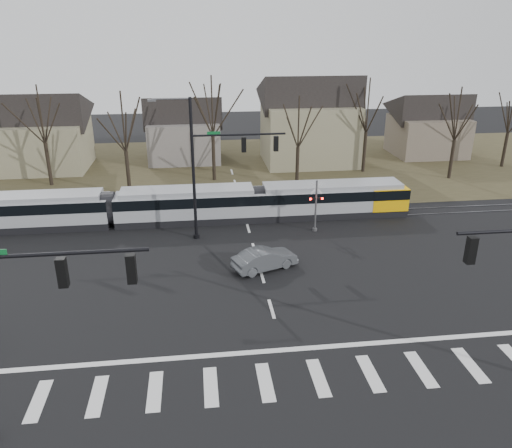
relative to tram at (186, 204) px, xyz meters
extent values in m
plane|color=black|center=(4.75, -16.00, -1.49)|extent=(140.00, 140.00, 0.00)
cube|color=#38331E|center=(4.75, 16.00, -1.49)|extent=(140.00, 28.00, 0.01)
cube|color=silver|center=(-6.05, -20.00, -1.48)|extent=(0.60, 2.60, 0.01)
cube|color=silver|center=(-3.65, -20.00, -1.48)|extent=(0.60, 2.60, 0.01)
cube|color=silver|center=(-1.25, -20.00, -1.48)|extent=(0.60, 2.60, 0.01)
cube|color=silver|center=(1.15, -20.00, -1.48)|extent=(0.60, 2.60, 0.01)
cube|color=silver|center=(3.55, -20.00, -1.48)|extent=(0.60, 2.60, 0.01)
cube|color=silver|center=(5.95, -20.00, -1.48)|extent=(0.60, 2.60, 0.01)
cube|color=silver|center=(8.35, -20.00, -1.48)|extent=(0.60, 2.60, 0.01)
cube|color=silver|center=(10.75, -20.00, -1.48)|extent=(0.60, 2.60, 0.01)
cube|color=silver|center=(13.15, -20.00, -1.48)|extent=(0.60, 2.60, 0.01)
cube|color=silver|center=(4.75, -17.80, -1.48)|extent=(28.00, 0.35, 0.01)
cube|color=silver|center=(4.75, -14.00, -1.48)|extent=(0.18, 2.00, 0.01)
cube|color=silver|center=(4.75, -10.00, -1.48)|extent=(0.18, 2.00, 0.01)
cube|color=silver|center=(4.75, -6.00, -1.48)|extent=(0.18, 2.00, 0.01)
cube|color=silver|center=(4.75, -2.00, -1.48)|extent=(0.18, 2.00, 0.01)
cube|color=silver|center=(4.75, 2.00, -1.48)|extent=(0.18, 2.00, 0.01)
cube|color=silver|center=(4.75, 6.00, -1.48)|extent=(0.18, 2.00, 0.01)
cube|color=silver|center=(4.75, 10.00, -1.48)|extent=(0.18, 2.00, 0.01)
cube|color=silver|center=(4.75, 14.00, -1.48)|extent=(0.18, 2.00, 0.01)
cube|color=#59595E|center=(4.75, -0.90, -1.46)|extent=(90.00, 0.12, 0.06)
cube|color=#59595E|center=(4.75, 0.50, -1.46)|extent=(90.00, 0.12, 0.06)
cube|color=gray|center=(-12.01, 0.00, -0.12)|extent=(12.18, 2.62, 2.74)
cube|color=black|center=(-12.01, 0.00, 0.43)|extent=(12.20, 2.66, 0.80)
cube|color=gray|center=(0.17, 0.00, -0.12)|extent=(11.24, 2.62, 2.74)
cube|color=black|center=(0.17, 0.00, 0.43)|extent=(11.26, 2.66, 0.80)
cube|color=gray|center=(11.88, 0.00, -0.12)|extent=(12.18, 2.62, 2.74)
cube|color=black|center=(11.88, 0.00, 0.43)|extent=(12.20, 2.66, 0.80)
cube|color=#FFB507|center=(16.47, 0.00, -0.04)|extent=(3.00, 2.68, 1.83)
imported|color=#4C4F54|center=(5.06, -9.09, -0.79)|extent=(4.40, 5.26, 1.40)
cylinder|color=black|center=(-4.00, -22.00, 6.11)|extent=(6.50, 0.14, 0.14)
cube|color=black|center=(-3.67, -22.00, 5.41)|extent=(0.32, 0.32, 1.05)
sphere|color=#FF0C07|center=(-3.67, -22.00, 5.74)|extent=(0.22, 0.22, 0.22)
cube|color=black|center=(-1.40, -22.00, 5.41)|extent=(0.32, 0.32, 1.05)
sphere|color=#FF0C07|center=(-1.40, -22.00, 5.74)|extent=(0.22, 0.22, 0.22)
cube|color=black|center=(10.90, -22.00, 5.41)|extent=(0.32, 0.32, 1.05)
sphere|color=#FF0C07|center=(10.90, -22.00, 5.74)|extent=(0.22, 0.22, 0.22)
cylinder|color=black|center=(0.75, -3.50, 3.61)|extent=(0.22, 0.22, 10.20)
cylinder|color=black|center=(0.75, -3.50, -1.34)|extent=(0.44, 0.44, 0.30)
cylinder|color=black|center=(4.00, -3.50, 6.11)|extent=(6.50, 0.14, 0.14)
cube|color=#0C5926|center=(2.25, -3.50, 6.26)|extent=(0.90, 0.03, 0.22)
cube|color=black|center=(4.33, -3.50, 5.41)|extent=(0.32, 0.32, 1.05)
sphere|color=#FF0C07|center=(4.33, -3.50, 5.74)|extent=(0.22, 0.22, 0.22)
cube|color=black|center=(6.60, -3.50, 5.41)|extent=(0.32, 0.32, 1.05)
sphere|color=#FF0C07|center=(6.60, -3.50, 5.74)|extent=(0.22, 0.22, 0.22)
cube|color=#59595B|center=(-1.75, -3.50, 8.53)|extent=(0.55, 0.22, 0.14)
cylinder|color=#59595B|center=(9.75, -3.20, 0.51)|extent=(0.14, 0.14, 4.00)
cylinder|color=#59595B|center=(9.75, -3.20, -1.39)|extent=(0.36, 0.36, 0.20)
cube|color=silver|center=(9.75, -3.20, 1.91)|extent=(0.95, 0.04, 0.95)
cube|color=silver|center=(9.75, -3.20, 1.91)|extent=(0.95, 0.04, 0.95)
cube|color=black|center=(9.75, -3.20, 1.11)|extent=(1.00, 0.10, 0.12)
sphere|color=#FF0C07|center=(9.30, -3.28, 1.11)|extent=(0.18, 0.18, 0.18)
sphere|color=#FF0C07|center=(10.20, -3.28, 1.11)|extent=(0.18, 0.18, 0.18)
cube|color=gray|center=(-15.25, 18.00, 1.01)|extent=(9.00, 8.00, 5.00)
cube|color=slate|center=(-0.25, 20.00, 0.76)|extent=(8.00, 7.00, 4.50)
cube|color=gray|center=(13.75, 17.00, 1.76)|extent=(10.00, 8.00, 6.50)
cube|color=brown|center=(28.75, 19.00, 0.76)|extent=(8.00, 7.00, 4.50)
camera|label=1|loc=(0.95, -37.63, 13.14)|focal=35.00mm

